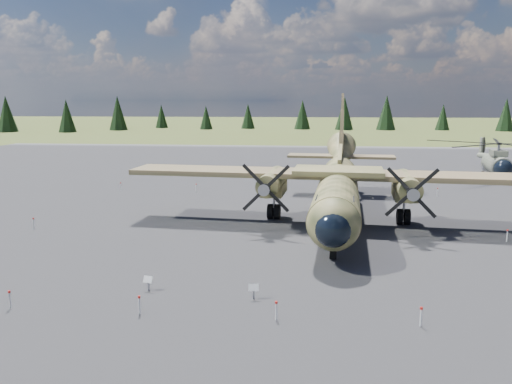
# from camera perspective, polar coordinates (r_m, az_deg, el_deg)

# --- Properties ---
(ground) EXTENTS (500.00, 500.00, 0.00)m
(ground) POSITION_cam_1_polar(r_m,az_deg,el_deg) (34.83, 0.37, -4.96)
(ground) COLOR #465224
(ground) RESTS_ON ground
(apron) EXTENTS (120.00, 120.00, 0.04)m
(apron) POSITION_cam_1_polar(r_m,az_deg,el_deg) (44.52, 1.58, -1.56)
(apron) COLOR #545358
(apron) RESTS_ON ground
(transport_plane) EXTENTS (32.02, 29.01, 10.54)m
(transport_plane) POSITION_cam_1_polar(r_m,az_deg,el_deg) (39.15, 9.38, 1.15)
(transport_plane) COLOR #383D21
(transport_plane) RESTS_ON ground
(helicopter_near) EXTENTS (19.33, 21.17, 4.35)m
(helicopter_near) POSITION_cam_1_polar(r_m,az_deg,el_deg) (66.05, 25.88, 4.03)
(helicopter_near) COLOR #68695C
(helicopter_near) RESTS_ON ground
(info_placard_left) EXTENTS (0.51, 0.30, 0.75)m
(info_placard_left) POSITION_cam_1_polar(r_m,az_deg,el_deg) (25.47, -12.21, -9.90)
(info_placard_left) COLOR gray
(info_placard_left) RESTS_ON ground
(info_placard_right) EXTENTS (0.50, 0.26, 0.75)m
(info_placard_right) POSITION_cam_1_polar(r_m,az_deg,el_deg) (23.89, -0.28, -11.03)
(info_placard_right) COLOR gray
(info_placard_right) RESTS_ON ground
(barrier_fence) EXTENTS (33.12, 29.62, 0.85)m
(barrier_fence) POSITION_cam_1_polar(r_m,az_deg,el_deg) (34.67, -0.40, -4.17)
(barrier_fence) COLOR silver
(barrier_fence) RESTS_ON ground
(treeline) EXTENTS (279.81, 281.96, 10.97)m
(treeline) POSITION_cam_1_polar(r_m,az_deg,el_deg) (37.95, 3.47, 3.71)
(treeline) COLOR black
(treeline) RESTS_ON ground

